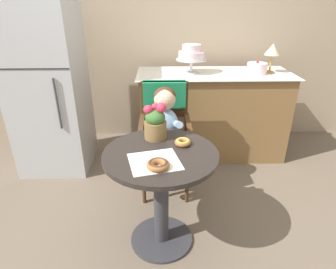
% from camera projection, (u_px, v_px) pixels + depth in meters
% --- Properties ---
extents(ground_plane, '(8.00, 8.00, 0.00)m').
position_uv_depth(ground_plane, '(162.00, 239.00, 2.07)').
color(ground_plane, '#6B5B4C').
extents(back_wall, '(4.80, 0.10, 2.70)m').
position_uv_depth(back_wall, '(159.00, 21.00, 3.16)').
color(back_wall, tan).
rests_on(back_wall, ground).
extents(cafe_table, '(0.72, 0.72, 0.72)m').
position_uv_depth(cafe_table, '(161.00, 181.00, 1.86)').
color(cafe_table, '#282321').
rests_on(cafe_table, ground).
extents(wicker_chair, '(0.42, 0.45, 0.95)m').
position_uv_depth(wicker_chair, '(165.00, 120.00, 2.43)').
color(wicker_chair, '#472D19').
rests_on(wicker_chair, ground).
extents(seated_child, '(0.27, 0.32, 0.73)m').
position_uv_depth(seated_child, '(165.00, 124.00, 2.27)').
color(seated_child, '#8CADCC').
rests_on(seated_child, ground).
extents(paper_napkin, '(0.34, 0.32, 0.00)m').
position_uv_depth(paper_napkin, '(155.00, 162.00, 1.66)').
color(paper_napkin, white).
rests_on(paper_napkin, cafe_table).
extents(donut_front, '(0.13, 0.13, 0.04)m').
position_uv_depth(donut_front, '(158.00, 165.00, 1.59)').
color(donut_front, '#936033').
rests_on(donut_front, cafe_table).
extents(donut_mid, '(0.11, 0.11, 0.04)m').
position_uv_depth(donut_mid, '(183.00, 142.00, 1.85)').
color(donut_mid, '#936033').
rests_on(donut_mid, cafe_table).
extents(flower_vase, '(0.15, 0.15, 0.25)m').
position_uv_depth(flower_vase, '(155.00, 123.00, 1.90)').
color(flower_vase, brown).
rests_on(flower_vase, cafe_table).
extents(display_counter, '(1.56, 0.62, 0.90)m').
position_uv_depth(display_counter, '(212.00, 114.00, 3.06)').
color(display_counter, olive).
rests_on(display_counter, ground).
extents(tiered_cake_stand, '(0.30, 0.30, 0.28)m').
position_uv_depth(tiered_cake_stand, '(191.00, 55.00, 2.79)').
color(tiered_cake_stand, silver).
rests_on(tiered_cake_stand, display_counter).
extents(round_layer_cake, '(0.19, 0.19, 0.13)m').
position_uv_depth(round_layer_cake, '(257.00, 68.00, 2.82)').
color(round_layer_cake, silver).
rests_on(round_layer_cake, display_counter).
extents(table_lamp, '(0.15, 0.15, 0.28)m').
position_uv_depth(table_lamp, '(273.00, 51.00, 2.80)').
color(table_lamp, '#B28C47').
rests_on(table_lamp, display_counter).
extents(refrigerator, '(0.64, 0.63, 1.70)m').
position_uv_depth(refrigerator, '(48.00, 84.00, 2.68)').
color(refrigerator, '#B7BABF').
rests_on(refrigerator, ground).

